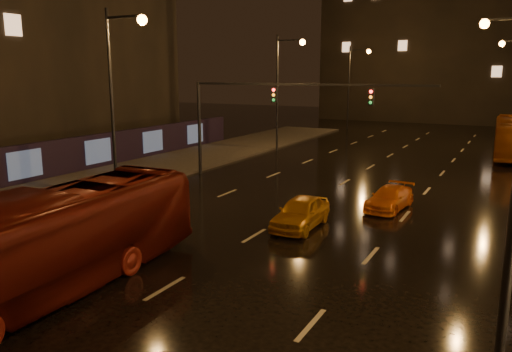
{
  "coord_description": "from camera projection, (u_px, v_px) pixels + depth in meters",
  "views": [
    {
      "loc": [
        9.59,
        -7.72,
        6.72
      ],
      "look_at": [
        -0.12,
        10.38,
        2.5
      ],
      "focal_mm": 35.0,
      "sensor_mm": 36.0,
      "label": 1
    }
  ],
  "objects": [
    {
      "name": "ground",
      "position": [
        334.0,
        189.0,
        29.72
      ],
      "size": [
        140.0,
        140.0,
        0.0
      ],
      "primitive_type": "plane",
      "color": "black",
      "rests_on": "ground"
    },
    {
      "name": "sidewalk_left",
      "position": [
        105.0,
        180.0,
        31.64
      ],
      "size": [
        7.0,
        70.0,
        0.15
      ],
      "primitive_type": "cube",
      "color": "#38332D",
      "rests_on": "ground"
    },
    {
      "name": "hoarding_left",
      "position": [
        23.0,
        165.0,
        30.52
      ],
      "size": [
        0.3,
        46.0,
        2.5
      ],
      "primitive_type": "cube",
      "color": "black",
      "rests_on": "ground"
    },
    {
      "name": "traffic_signal",
      "position": [
        259.0,
        106.0,
        31.11
      ],
      "size": [
        15.31,
        0.32,
        6.2
      ],
      "color": "black",
      "rests_on": "ground"
    },
    {
      "name": "streetlight_right",
      "position": [
        484.0,
        90.0,
        8.76
      ],
      "size": [
        2.64,
        0.5,
        10.0
      ],
      "color": "black",
      "rests_on": "ground"
    },
    {
      "name": "bus_red",
      "position": [
        47.0,
        244.0,
        15.18
      ],
      "size": [
        3.2,
        11.86,
        3.28
      ],
      "primitive_type": "imported",
      "rotation": [
        0.0,
        0.0,
        0.04
      ],
      "color": "#63150E",
      "rests_on": "ground"
    },
    {
      "name": "taxi_near",
      "position": [
        301.0,
        212.0,
        22.09
      ],
      "size": [
        1.75,
        4.12,
        1.39
      ],
      "primitive_type": "imported",
      "rotation": [
        0.0,
        0.0,
        0.03
      ],
      "color": "#BA7311",
      "rests_on": "ground"
    },
    {
      "name": "taxi_far",
      "position": [
        389.0,
        198.0,
        25.14
      ],
      "size": [
        1.98,
        4.03,
        1.13
      ],
      "primitive_type": "imported",
      "rotation": [
        0.0,
        0.0,
        -0.1
      ],
      "color": "orange",
      "rests_on": "ground"
    }
  ]
}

